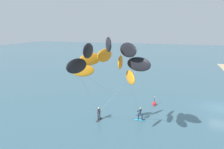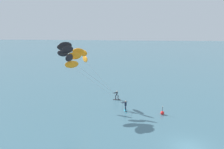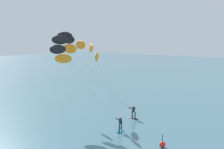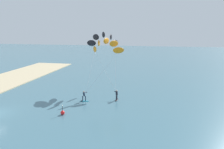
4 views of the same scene
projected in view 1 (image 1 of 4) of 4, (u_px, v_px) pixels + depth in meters
ground_plane at (220, 108)px, 29.07m from camera, size 240.00×240.00×0.00m
kitesurfer_nearshore at (107, 67)px, 17.47m from camera, size 9.37×6.37×9.55m
kitesurfer_mid_water at (108, 59)px, 15.36m from camera, size 10.58×7.32×10.60m
marker_buoy at (154, 104)px, 30.15m from camera, size 0.56×0.56×1.38m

